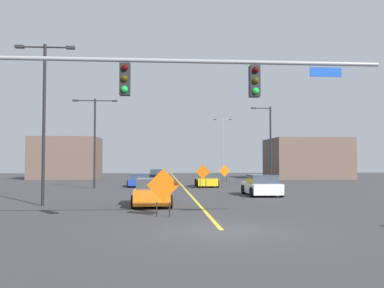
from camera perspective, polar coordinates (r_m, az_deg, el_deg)
ground at (r=13.93m, az=4.09°, el=-11.72°), size 142.45×142.45×0.00m
road_centre_stripe at (r=53.26m, az=-2.14°, el=-4.89°), size 0.16×79.14×0.01m
traffic_signal_assembly at (r=13.82m, az=-8.33°, el=7.31°), size 13.01×0.44×6.25m
street_lamp_mid_left at (r=22.82m, az=-19.64°, el=4.34°), size 3.03×0.24×8.36m
street_lamp_near_right at (r=35.99m, az=-13.20°, el=1.26°), size 3.73×0.24×7.58m
street_lamp_far_left at (r=38.52m, az=10.53°, el=0.27°), size 1.86×0.24×7.31m
street_lamp_mid_right at (r=69.50m, az=4.22°, el=0.20°), size 3.05×0.24×9.50m
construction_sign_right_shoulder at (r=45.89m, az=4.49°, el=-3.78°), size 1.28×0.26×1.92m
construction_sign_left_shoulder at (r=34.49m, az=1.52°, el=-4.05°), size 1.19×0.33×2.02m
construction_sign_left_lane at (r=17.06m, az=-3.99°, el=-5.91°), size 1.34×0.30×1.97m
car_orange_mid at (r=21.61m, az=-5.46°, el=-6.64°), size 2.00×3.96×1.39m
car_black_approaching at (r=46.98m, az=-4.76°, el=-4.38°), size 2.02×3.84×1.43m
car_white_passing at (r=28.24m, az=9.54°, el=-5.66°), size 2.16×4.03×1.39m
car_blue_near at (r=38.33m, az=-7.09°, el=-4.94°), size 2.18×4.13×1.21m
car_yellow_far at (r=37.72m, az=1.99°, el=-4.96°), size 2.05×4.00×1.26m
roadside_building_east at (r=58.24m, az=15.47°, el=-1.95°), size 10.02×8.39×5.38m
roadside_building_west at (r=57.66m, az=-16.88°, el=-1.87°), size 8.61×6.60×5.50m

